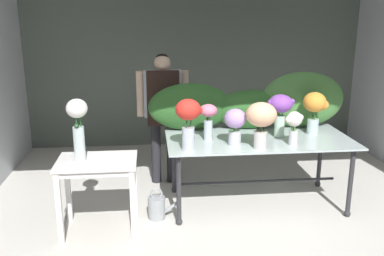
{
  "coord_description": "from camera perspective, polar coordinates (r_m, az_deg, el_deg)",
  "views": [
    {
      "loc": [
        -0.72,
        -2.78,
        2.1
      ],
      "look_at": [
        -0.31,
        1.29,
        0.98
      ],
      "focal_mm": 39.54,
      "sensor_mm": 36.0,
      "label": 1
    }
  ],
  "objects": [
    {
      "name": "vase_scarlet_anemones",
      "position": [
        4.11,
        -0.53,
        1.44
      ],
      "size": [
        0.27,
        0.25,
        0.51
      ],
      "color": "silver",
      "rests_on": "display_table_glass"
    },
    {
      "name": "watering_can",
      "position": [
        4.52,
        -4.73,
        -10.58
      ],
      "size": [
        0.35,
        0.18,
        0.34
      ],
      "color": "#999EA3",
      "rests_on": "ground"
    },
    {
      "name": "vase_sunset_stock",
      "position": [
        4.86,
        16.23,
        2.69
      ],
      "size": [
        0.28,
        0.25,
        0.47
      ],
      "color": "silver",
      "rests_on": "display_table_glass"
    },
    {
      "name": "vase_peach_freesia",
      "position": [
        4.21,
        9.31,
        1.26
      ],
      "size": [
        0.31,
        0.31,
        0.47
      ],
      "color": "silver",
      "rests_on": "display_table_glass"
    },
    {
      "name": "vase_lilac_ranunculus",
      "position": [
        4.31,
        5.78,
        0.62
      ],
      "size": [
        0.23,
        0.23,
        0.38
      ],
      "color": "silver",
      "rests_on": "display_table_glass"
    },
    {
      "name": "side_table_white",
      "position": [
        4.18,
        -12.65,
        -5.57
      ],
      "size": [
        0.76,
        0.53,
        0.74
      ],
      "color": "white",
      "rests_on": "ground"
    },
    {
      "name": "vase_violet_tulips",
      "position": [
        4.64,
        11.82,
        2.52
      ],
      "size": [
        0.29,
        0.26,
        0.47
      ],
      "color": "silver",
      "rests_on": "display_table_glass"
    },
    {
      "name": "display_table_glass",
      "position": [
        4.69,
        8.85,
        -2.49
      ],
      "size": [
        2.0,
        1.01,
        0.79
      ],
      "color": "#B3C3C5",
      "rests_on": "ground"
    },
    {
      "name": "wall_back",
      "position": [
        6.78,
        0.38,
        10.19
      ],
      "size": [
        5.36,
        0.12,
        2.98
      ],
      "primitive_type": "cube",
      "color": "slate",
      "rests_on": "ground"
    },
    {
      "name": "ground_plane",
      "position": [
        5.24,
        2.67,
        -8.28
      ],
      "size": [
        8.64,
        8.64,
        0.0
      ],
      "primitive_type": "plane",
      "color": "silver"
    },
    {
      "name": "vase_ivory_lilies",
      "position": [
        4.41,
        13.6,
        0.44
      ],
      "size": [
        0.2,
        0.16,
        0.35
      ],
      "color": "silver",
      "rests_on": "display_table_glass"
    },
    {
      "name": "vase_rosy_carnations",
      "position": [
        4.45,
        2.24,
        1.39
      ],
      "size": [
        0.19,
        0.18,
        0.39
      ],
      "color": "silver",
      "rests_on": "display_table_glass"
    },
    {
      "name": "foliage_backdrop",
      "position": [
        4.96,
        8.19,
        3.15
      ],
      "size": [
        2.3,
        0.32,
        0.66
      ],
      "color": "#2D6028",
      "rests_on": "display_table_glass"
    },
    {
      "name": "vase_white_roses_tall",
      "position": [
        4.06,
        -15.14,
        0.4
      ],
      "size": [
        0.19,
        0.19,
        0.6
      ],
      "color": "silver",
      "rests_on": "side_table_white"
    },
    {
      "name": "florist",
      "position": [
        5.18,
        -3.94,
        3.18
      ],
      "size": [
        0.64,
        0.24,
        1.62
      ],
      "color": "#232328",
      "rests_on": "ground"
    }
  ]
}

